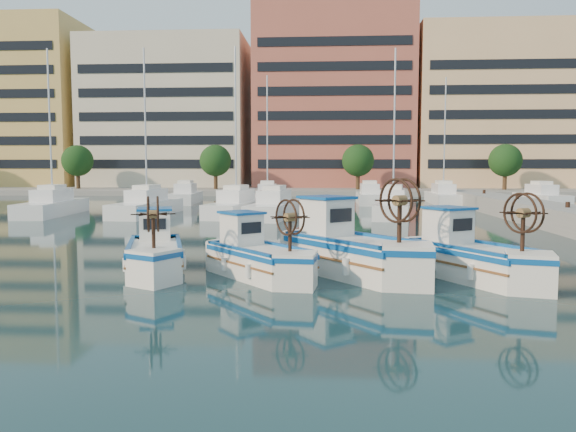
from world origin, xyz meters
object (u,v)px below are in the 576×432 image
object	(u,v)px
fishing_boat_a	(155,251)
fishing_boat_d	(471,255)
fishing_boat_b	(257,255)
fishing_boat_c	(349,248)

from	to	relation	value
fishing_boat_a	fishing_boat_d	distance (m)	9.87
fishing_boat_b	fishing_boat_a	bearing A→B (deg)	130.89
fishing_boat_a	fishing_boat_b	size ratio (longest dim) A/B	1.06
fishing_boat_a	fishing_boat_c	world-z (taller)	fishing_boat_c
fishing_boat_b	fishing_boat_d	distance (m)	6.48
fishing_boat_a	fishing_boat_c	distance (m)	6.23
fishing_boat_d	fishing_boat_b	bearing A→B (deg)	150.38
fishing_boat_a	fishing_boat_b	distance (m)	3.43
fishing_boat_b	fishing_boat_c	world-z (taller)	fishing_boat_c
fishing_boat_c	fishing_boat_a	bearing A→B (deg)	141.51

